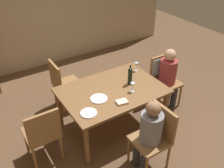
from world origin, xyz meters
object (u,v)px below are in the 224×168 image
wine_glass_centre (133,85)px  dinner_plate_guest_left (89,113)px  dining_table (112,94)px  chair_far_left (62,82)px  chair_near (155,134)px  wine_bottle_tall_green (130,75)px  handbag (86,94)px  person_woman_host (169,75)px  dinner_plate_host (99,99)px  person_man_bearded (149,132)px  chair_left_end (43,132)px  wine_glass_near_left (136,65)px  chair_right_end (162,74)px

wine_glass_centre → dinner_plate_guest_left: 0.80m
dining_table → chair_far_left: chair_far_left is taller
chair_near → wine_bottle_tall_green: size_ratio=2.83×
wine_bottle_tall_green → dinner_plate_guest_left: bearing=-161.6°
wine_glass_centre → handbag: 1.36m
person_woman_host → dining_table: bearing=-1.3°
chair_near → person_woman_host: size_ratio=0.83×
person_woman_host → handbag: person_woman_host is taller
chair_near → dining_table: bearing=5.4°
dining_table → dinner_plate_host: (-0.29, -0.10, 0.09)m
dining_table → wine_bottle_tall_green: size_ratio=4.71×
dinner_plate_host → person_man_bearded: bearing=-72.2°
wine_bottle_tall_green → dinner_plate_guest_left: wine_bottle_tall_green is taller
person_woman_host → wine_bottle_tall_green: (-0.82, 0.02, 0.25)m
dining_table → person_woman_host: (1.15, -0.03, -0.01)m
chair_left_end → chair_far_left: same height
person_woman_host → wine_glass_centre: person_woman_host is taller
person_man_bearded → dinner_plate_host: 0.86m
dinner_plate_host → chair_left_end: bearing=179.1°
person_woman_host → dinner_plate_guest_left: person_woman_host is taller
chair_near → wine_glass_centre: chair_near is taller
chair_left_end → wine_glass_centre: bearing=-4.7°
wine_glass_near_left → dinner_plate_guest_left: size_ratio=0.66×
dinner_plate_host → wine_glass_centre: bearing=-11.0°
chair_right_end → dinner_plate_host: bearing=8.9°
chair_left_end → dinner_plate_guest_left: bearing=-20.2°
chair_far_left → person_man_bearded: person_man_bearded is taller
wine_bottle_tall_green → handbag: 1.25m
chair_near → handbag: 1.88m
handbag → wine_glass_near_left: bearing=-45.3°
chair_near → wine_bottle_tall_green: wine_bottle_tall_green is taller
wine_glass_centre → dinner_plate_host: wine_glass_centre is taller
person_man_bearded → chair_near: bearing=-90.0°
person_woman_host → person_man_bearded: bearing=37.2°
wine_glass_near_left → dinner_plate_host: (-0.94, -0.36, -0.10)m
chair_near → dinner_plate_guest_left: (-0.65, 0.61, 0.22)m
wine_bottle_tall_green → wine_glass_centre: wine_bottle_tall_green is taller
chair_far_left → handbag: 0.61m
wine_glass_centre → dinner_plate_host: (-0.52, 0.10, -0.10)m
chair_near → dinner_plate_host: chair_near is taller
dinner_plate_guest_left → person_woman_host: bearing=9.2°
chair_left_end → dinner_plate_host: 0.89m
wine_bottle_tall_green → wine_glass_centre: (-0.09, -0.19, -0.04)m
chair_right_end → wine_glass_near_left: bearing=-15.6°
chair_right_end → dinner_plate_host: size_ratio=3.70×
person_man_bearded → dinner_plate_guest_left: bearing=41.1°
person_man_bearded → wine_glass_centre: bearing=-19.8°
chair_right_end → person_woman_host: size_ratio=0.83×
wine_glass_centre → dinner_plate_guest_left: bearing=-172.7°
dinner_plate_guest_left → chair_far_left: bearing=84.0°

